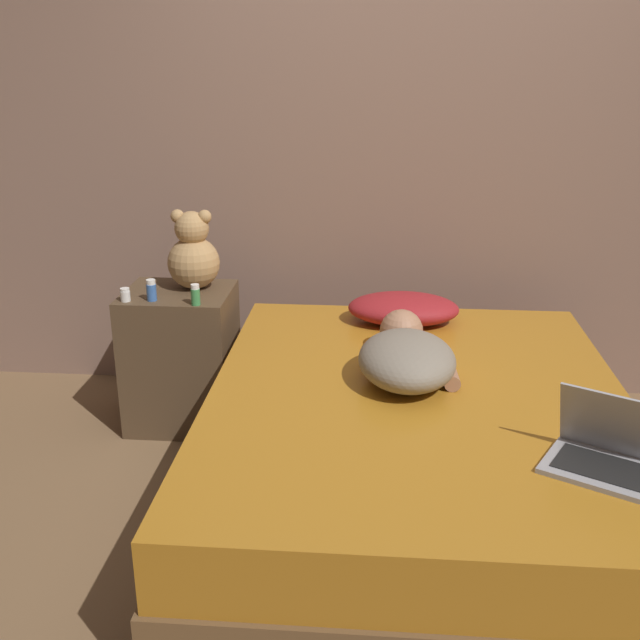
{
  "coord_description": "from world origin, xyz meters",
  "views": [
    {
      "loc": [
        -0.15,
        -2.5,
        1.71
      ],
      "look_at": [
        -0.38,
        0.24,
        0.72
      ],
      "focal_mm": 42.0,
      "sensor_mm": 36.0,
      "label": 1
    }
  ],
  "objects_px": {
    "person_lying": "(407,355)",
    "bottle_white": "(125,295)",
    "bottle_green": "(195,295)",
    "laptop": "(608,452)",
    "bottle_blue": "(151,290)",
    "teddy_bear": "(193,254)",
    "pillow": "(403,309)"
  },
  "relations": [
    {
      "from": "pillow",
      "to": "bottle_blue",
      "type": "height_order",
      "value": "bottle_blue"
    },
    {
      "from": "pillow",
      "to": "teddy_bear",
      "type": "distance_m",
      "value": 1.0
    },
    {
      "from": "laptop",
      "to": "teddy_bear",
      "type": "xyz_separation_m",
      "value": [
        -1.55,
        1.28,
        0.23
      ]
    },
    {
      "from": "person_lying",
      "to": "laptop",
      "type": "xyz_separation_m",
      "value": [
        0.58,
        -0.61,
        -0.04
      ]
    },
    {
      "from": "teddy_bear",
      "to": "bottle_green",
      "type": "distance_m",
      "value": 0.28
    },
    {
      "from": "laptop",
      "to": "bottle_blue",
      "type": "xyz_separation_m",
      "value": [
        -1.7,
        1.08,
        0.12
      ]
    },
    {
      "from": "person_lying",
      "to": "laptop",
      "type": "height_order",
      "value": "laptop"
    },
    {
      "from": "person_lying",
      "to": "bottle_white",
      "type": "bearing_deg",
      "value": 157.57
    },
    {
      "from": "laptop",
      "to": "bottle_white",
      "type": "relative_size",
      "value": 6.73
    },
    {
      "from": "bottle_blue",
      "to": "bottle_white",
      "type": "relative_size",
      "value": 1.62
    },
    {
      "from": "bottle_white",
      "to": "teddy_bear",
      "type": "bearing_deg",
      "value": 40.38
    },
    {
      "from": "pillow",
      "to": "bottle_green",
      "type": "relative_size",
      "value": 5.39
    },
    {
      "from": "pillow",
      "to": "person_lying",
      "type": "bearing_deg",
      "value": -90.14
    },
    {
      "from": "person_lying",
      "to": "bottle_blue",
      "type": "height_order",
      "value": "bottle_blue"
    },
    {
      "from": "person_lying",
      "to": "laptop",
      "type": "relative_size",
      "value": 1.6
    },
    {
      "from": "bottle_green",
      "to": "bottle_white",
      "type": "xyz_separation_m",
      "value": [
        -0.32,
        0.02,
        -0.02
      ]
    },
    {
      "from": "pillow",
      "to": "bottle_white",
      "type": "distance_m",
      "value": 1.25
    },
    {
      "from": "pillow",
      "to": "bottle_white",
      "type": "relative_size",
      "value": 8.44
    },
    {
      "from": "pillow",
      "to": "bottle_blue",
      "type": "xyz_separation_m",
      "value": [
        -1.12,
        -0.15,
        0.1
      ]
    },
    {
      "from": "bottle_green",
      "to": "pillow",
      "type": "bearing_deg",
      "value": 11.98
    },
    {
      "from": "pillow",
      "to": "bottle_green",
      "type": "xyz_separation_m",
      "value": [
        -0.91,
        -0.19,
        0.1
      ]
    },
    {
      "from": "bottle_white",
      "to": "bottle_green",
      "type": "bearing_deg",
      "value": -4.35
    },
    {
      "from": "bottle_white",
      "to": "bottle_blue",
      "type": "bearing_deg",
      "value": 9.17
    },
    {
      "from": "bottle_blue",
      "to": "bottle_green",
      "type": "bearing_deg",
      "value": -11.65
    },
    {
      "from": "bottle_white",
      "to": "person_lying",
      "type": "bearing_deg",
      "value": -19.82
    },
    {
      "from": "pillow",
      "to": "teddy_bear",
      "type": "bearing_deg",
      "value": 176.9
    },
    {
      "from": "laptop",
      "to": "bottle_blue",
      "type": "distance_m",
      "value": 2.01
    },
    {
      "from": "laptop",
      "to": "teddy_bear",
      "type": "relative_size",
      "value": 1.09
    },
    {
      "from": "bottle_white",
      "to": "pillow",
      "type": "bearing_deg",
      "value": 7.78
    },
    {
      "from": "laptop",
      "to": "bottle_white",
      "type": "bearing_deg",
      "value": 178.75
    },
    {
      "from": "laptop",
      "to": "bottle_blue",
      "type": "relative_size",
      "value": 4.15
    },
    {
      "from": "person_lying",
      "to": "bottle_blue",
      "type": "bearing_deg",
      "value": 154.91
    }
  ]
}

